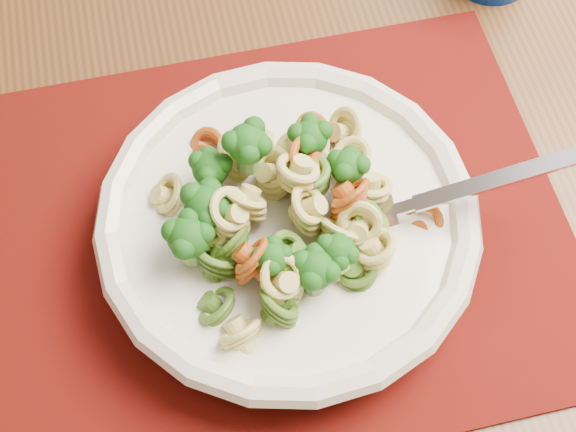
# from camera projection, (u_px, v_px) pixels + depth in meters

# --- Properties ---
(dining_table) EXTENTS (1.61, 1.35, 0.69)m
(dining_table) POSITION_uv_depth(u_px,v_px,m) (239.00, 237.00, 0.66)
(dining_table) COLOR #5A3319
(dining_table) RESTS_ON ground
(placemat) EXTENTS (0.50, 0.46, 0.00)m
(placemat) POSITION_uv_depth(u_px,v_px,m) (267.00, 234.00, 0.55)
(placemat) COLOR #4E1003
(placemat) RESTS_ON dining_table
(pasta_bowl) EXTENTS (0.25, 0.25, 0.05)m
(pasta_bowl) POSITION_uv_depth(u_px,v_px,m) (288.00, 224.00, 0.52)
(pasta_bowl) COLOR silver
(pasta_bowl) RESTS_ON placemat
(pasta_broccoli_heap) EXTENTS (0.21, 0.21, 0.06)m
(pasta_broccoli_heap) POSITION_uv_depth(u_px,v_px,m) (288.00, 212.00, 0.51)
(pasta_broccoli_heap) COLOR tan
(pasta_broccoli_heap) RESTS_ON pasta_bowl
(fork) EXTENTS (0.18, 0.08, 0.08)m
(fork) POSITION_uv_depth(u_px,v_px,m) (376.00, 216.00, 0.51)
(fork) COLOR silver
(fork) RESTS_ON pasta_bowl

